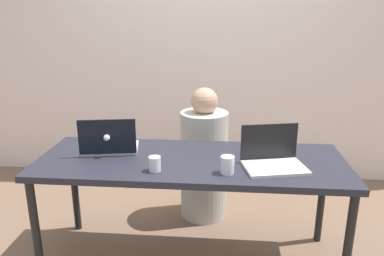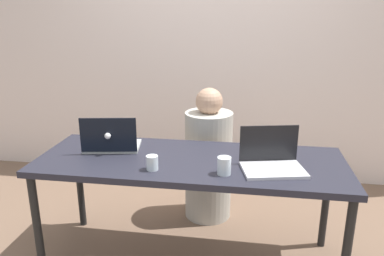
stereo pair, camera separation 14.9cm
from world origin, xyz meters
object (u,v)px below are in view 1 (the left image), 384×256
(person_at_center, at_px, (204,161))
(laptop_front_right, at_px, (273,158))
(water_glass_left, at_px, (155,165))
(laptop_back_left, at_px, (110,144))
(water_glass_right, at_px, (227,166))

(person_at_center, bearing_deg, laptop_front_right, 119.25)
(person_at_center, distance_m, water_glass_left, 0.89)
(laptop_front_right, bearing_deg, person_at_center, 110.44)
(water_glass_left, bearing_deg, laptop_front_right, 10.56)
(laptop_back_left, bearing_deg, person_at_center, -147.74)
(laptop_back_left, height_order, water_glass_left, laptop_back_left)
(water_glass_left, bearing_deg, laptop_back_left, 141.64)
(person_at_center, height_order, laptop_back_left, person_at_center)
(person_at_center, xyz_separation_m, laptop_front_right, (0.44, -0.68, 0.31))
(laptop_back_left, xyz_separation_m, water_glass_right, (0.76, -0.27, -0.01))
(laptop_back_left, bearing_deg, laptop_front_right, 161.99)
(person_at_center, xyz_separation_m, water_glass_left, (-0.24, -0.81, 0.30))
(laptop_back_left, bearing_deg, water_glass_left, 131.86)
(laptop_front_right, xyz_separation_m, water_glass_left, (-0.68, -0.13, -0.01))
(water_glass_left, relative_size, water_glass_right, 0.85)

